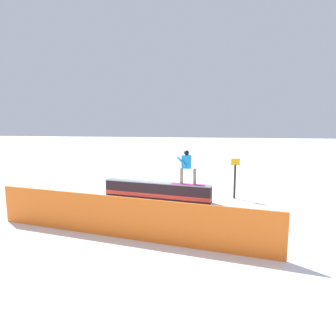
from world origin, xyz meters
TOP-DOWN VIEW (x-y plane):
  - ground_plane at (0.00, 0.00)m, footprint 120.00×120.00m
  - grind_box at (0.00, 0.00)m, footprint 5.10×1.30m
  - snowboarder at (-1.42, 0.24)m, footprint 1.52×0.42m
  - safety_fence at (0.00, 4.71)m, footprint 9.07×1.57m
  - trail_marker at (-3.54, -0.72)m, footprint 0.40×0.10m

SIDE VIEW (x-z plane):
  - ground_plane at x=0.00m, z-range 0.00..0.00m
  - grind_box at x=0.00m, z-range -0.04..0.75m
  - safety_fence at x=0.00m, z-range 0.00..1.28m
  - trail_marker at x=-3.54m, z-range 0.07..1.93m
  - snowboarder at x=-1.42m, z-range 0.86..2.36m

